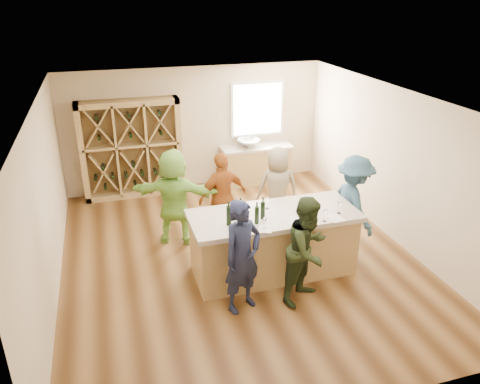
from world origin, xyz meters
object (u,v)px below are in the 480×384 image
object	(u,v)px
wine_rack	(132,149)
wine_bottle_a	(229,216)
person_server	(353,205)
wine_bottle_e	(263,210)
person_near_right	(308,250)
person_far_right	(277,189)
person_far_left	(175,197)
wine_bottle_c	(241,212)
sink	(248,143)
wine_bottle_b	(239,218)
wine_bottle_d	(257,215)
person_near_left	(242,257)
person_far_mid	(223,196)
tasting_counter_base	(273,245)

from	to	relation	value
wine_rack	wine_bottle_a	bearing A→B (deg)	-74.44
person_server	wine_bottle_a	bearing A→B (deg)	101.20
wine_bottle_e	person_near_right	world-z (taller)	person_near_right
wine_rack	person_far_right	bearing A→B (deg)	-44.19
person_near_right	person_far_left	xyz separation A→B (m)	(-1.60, 2.31, 0.06)
wine_bottle_a	person_far_left	bearing A→B (deg)	109.13
wine_rack	wine_bottle_c	distance (m)	4.21
wine_rack	sink	bearing A→B (deg)	-1.49
person_far_right	person_far_left	world-z (taller)	person_far_left
wine_bottle_a	wine_rack	bearing A→B (deg)	105.56
wine_bottle_b	wine_bottle_d	size ratio (longest dim) A/B	1.03
wine_rack	wine_bottle_b	size ratio (longest dim) A/B	7.75
wine_bottle_c	person_server	size ratio (longest dim) A/B	0.17
person_near_left	person_server	world-z (taller)	person_server
wine_bottle_a	person_far_left	size ratio (longest dim) A/B	0.17
wine_rack	wine_bottle_b	world-z (taller)	wine_rack
wine_bottle_b	person_server	world-z (taller)	person_server
wine_rack	person_server	xyz separation A→B (m)	(3.51, -3.61, -0.20)
wine_bottle_c	person_far_mid	xyz separation A→B (m)	(0.10, 1.49, -0.39)
person_far_right	person_server	bearing A→B (deg)	137.64
wine_bottle_e	person_near_left	world-z (taller)	person_near_left
wine_bottle_d	person_near_right	xyz separation A→B (m)	(0.60, -0.59, -0.38)
person_near_right	wine_bottle_a	bearing A→B (deg)	114.25
wine_bottle_a	wine_bottle_d	distance (m)	0.43
wine_bottle_d	wine_bottle_c	bearing A→B (deg)	145.69
wine_bottle_a	wine_bottle_c	world-z (taller)	wine_bottle_a
person_server	tasting_counter_base	bearing A→B (deg)	100.54
person_near_right	person_far_left	bearing A→B (deg)	91.69
wine_bottle_b	person_far_right	size ratio (longest dim) A/B	0.17
wine_bottle_a	wine_bottle_b	size ratio (longest dim) A/B	1.09
person_near_left	wine_bottle_a	bearing A→B (deg)	69.13
wine_bottle_a	person_far_left	xyz separation A→B (m)	(-0.57, 1.65, -0.33)
wine_bottle_d	wine_bottle_e	distance (m)	0.18
person_near_right	person_far_right	bearing A→B (deg)	47.60
sink	wine_bottle_a	world-z (taller)	wine_bottle_a
wine_bottle_b	wine_bottle_e	world-z (taller)	wine_bottle_e
wine_bottle_c	wine_bottle_e	bearing A→B (deg)	-3.87
tasting_counter_base	wine_bottle_c	size ratio (longest dim) A/B	8.52
sink	person_near_left	distance (m)	4.85
wine_bottle_a	wine_bottle_e	bearing A→B (deg)	4.91
wine_rack	person_far_mid	distance (m)	2.89
wine_bottle_b	person_near_right	size ratio (longest dim) A/B	0.17
sink	wine_bottle_b	world-z (taller)	wine_bottle_b
wine_bottle_c	person_far_right	world-z (taller)	person_far_right
person_near_left	sink	bearing A→B (deg)	47.82
person_near_left	person_near_right	xyz separation A→B (m)	(1.00, -0.05, -0.03)
wine_bottle_c	person_far_left	distance (m)	1.79
sink	person_server	xyz separation A→B (m)	(0.81, -3.54, -0.12)
wine_bottle_b	person_far_left	xyz separation A→B (m)	(-0.71, 1.75, -0.32)
wine_bottle_a	tasting_counter_base	bearing A→B (deg)	11.86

